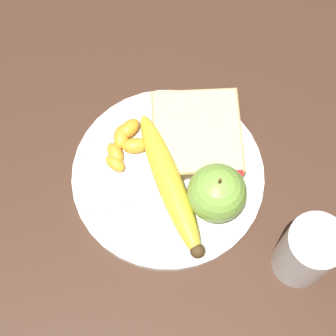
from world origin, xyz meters
TOP-DOWN VIEW (x-y plane):
  - ground_plane at (0.00, 0.00)m, footprint 3.00×3.00m
  - plate at (0.00, 0.00)m, footprint 0.25×0.25m
  - juice_glass at (0.13, 0.15)m, footprint 0.06×0.06m
  - apple at (0.04, 0.06)m, footprint 0.07×0.07m
  - banana at (0.02, 0.00)m, footprint 0.20×0.08m
  - bread_slice at (-0.05, 0.04)m, footprint 0.13×0.12m
  - fork at (0.02, 0.00)m, footprint 0.05×0.20m
  - jam_packet at (0.00, 0.08)m, footprint 0.04×0.03m
  - orange_segment_0 at (-0.03, -0.00)m, footprint 0.04×0.02m
  - orange_segment_1 at (-0.02, -0.07)m, footprint 0.03×0.03m
  - orange_segment_2 at (-0.04, -0.01)m, footprint 0.03×0.04m
  - orange_segment_3 at (-0.06, -0.05)m, footprint 0.04×0.04m
  - orange_segment_4 at (-0.04, -0.04)m, footprint 0.02×0.03m
  - orange_segment_5 at (-0.05, -0.06)m, footprint 0.04×0.03m
  - orange_segment_6 at (-0.03, -0.07)m, footprint 0.03×0.03m

SIDE VIEW (x-z plane):
  - ground_plane at x=0.00m, z-range 0.00..0.00m
  - plate at x=0.00m, z-range 0.00..0.02m
  - fork at x=0.02m, z-range 0.01..0.02m
  - orange_segment_1 at x=-0.02m, z-range 0.01..0.03m
  - orange_segment_6 at x=-0.03m, z-range 0.01..0.03m
  - orange_segment_2 at x=-0.04m, z-range 0.01..0.03m
  - orange_segment_5 at x=-0.05m, z-range 0.01..0.03m
  - orange_segment_4 at x=-0.04m, z-range 0.01..0.03m
  - orange_segment_0 at x=-0.03m, z-range 0.01..0.03m
  - orange_segment_3 at x=-0.06m, z-range 0.01..0.03m
  - jam_packet at x=0.00m, z-range 0.01..0.03m
  - bread_slice at x=-0.05m, z-range 0.01..0.03m
  - banana at x=0.02m, z-range 0.01..0.05m
  - apple at x=0.04m, z-range 0.01..0.09m
  - juice_glass at x=0.13m, z-range 0.00..0.10m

